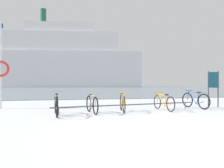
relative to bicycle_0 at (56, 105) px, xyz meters
name	(u,v)px	position (x,y,z in m)	size (l,w,h in m)	color
ground	(78,88)	(2.95, 51.34, -0.42)	(80.00, 132.00, 0.08)	silver
bike_rack	(130,105)	(2.85, 0.42, -0.11)	(6.15, 1.06, 0.31)	#4C5156
bicycle_0	(56,105)	(0.00, 0.00, 0.00)	(0.46, 1.80, 0.84)	black
bicycle_1	(92,104)	(1.31, 0.29, -0.03)	(0.46, 1.61, 0.77)	black
bicycle_2	(122,103)	(2.56, 0.45, -0.02)	(0.46, 1.62, 0.79)	black
bicycle_3	(163,102)	(4.40, 0.56, -0.04)	(0.46, 1.72, 0.74)	black
bicycle_4	(195,100)	(6.16, 0.93, -0.01)	(0.49, 1.69, 0.82)	black
info_sign	(213,83)	(7.22, 1.07, 0.79)	(0.55, 0.09, 1.75)	#33383D
rescue_post	(1,67)	(-2.60, 2.60, 1.53)	(0.75, 0.11, 4.02)	silver
ferry_ship	(65,61)	(-1.27, 69.14, 9.09)	(54.70, 19.13, 28.25)	white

